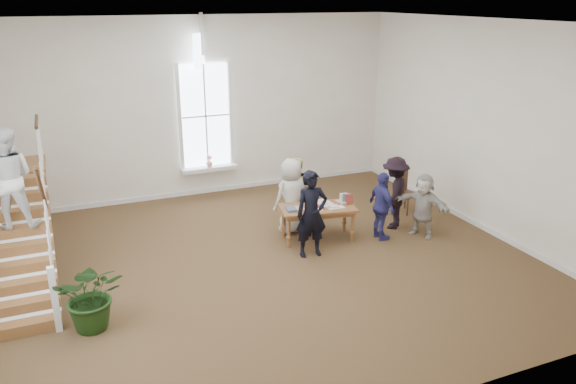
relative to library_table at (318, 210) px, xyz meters
name	(u,v)px	position (x,y,z in m)	size (l,w,h in m)	color
ground	(269,262)	(-1.36, -0.64, -0.65)	(10.00, 10.00, 0.00)	#442F1A
room_shell	(209,179)	(-1.36, 3.75, -0.25)	(10.49, 10.00, 10.00)	silver
staircase	(13,202)	(-5.70, 0.11, 0.97)	(1.10, 4.10, 2.92)	brown
library_table	(318,210)	(0.00, 0.00, 0.00)	(1.69, 1.07, 0.80)	brown
police_officer	(312,214)	(-0.46, -0.65, 0.22)	(0.64, 0.42, 1.76)	black
elderly_woman	(291,196)	(-0.36, 0.60, 0.17)	(0.81, 0.53, 1.65)	beige
person_yellow	(295,190)	(-0.06, 1.10, 0.11)	(0.74, 0.58, 1.53)	beige
woman_cluster_a	(382,206)	(1.24, -0.50, 0.09)	(0.87, 0.36, 1.48)	navy
woman_cluster_b	(395,193)	(1.84, -0.05, 0.16)	(1.05, 0.60, 1.63)	black
woman_cluster_c	(423,205)	(2.14, -0.70, 0.05)	(1.30, 0.41, 1.40)	#B8B1A6
floor_plant	(92,295)	(-4.68, -1.71, -0.08)	(1.03, 0.89, 1.14)	#183310
side_chair	(405,189)	(2.62, 0.69, -0.10)	(0.54, 0.54, 0.99)	black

